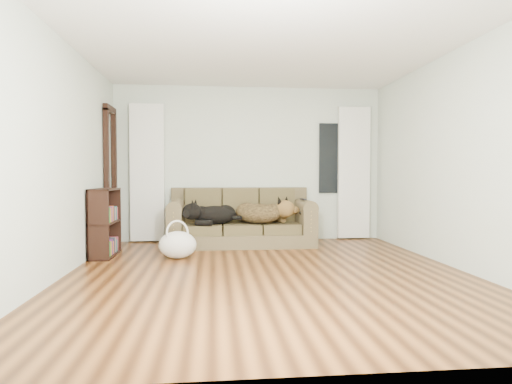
{
  "coord_description": "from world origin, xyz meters",
  "views": [
    {
      "loc": [
        -0.61,
        -4.76,
        1.1
      ],
      "look_at": [
        0.02,
        1.6,
        0.85
      ],
      "focal_mm": 30.0,
      "sensor_mm": 36.0,
      "label": 1
    }
  ],
  "objects": [
    {
      "name": "tv_remote",
      "position": [
        0.79,
        1.83,
        0.73
      ],
      "size": [
        0.09,
        0.21,
        0.02
      ],
      "primitive_type": "cube",
      "rotation": [
        0.0,
        0.0,
        0.15
      ],
      "color": "black",
      "rests_on": "sofa"
    },
    {
      "name": "dog_black_lab",
      "position": [
        -0.64,
        1.87,
        0.48
      ],
      "size": [
        0.73,
        0.54,
        0.29
      ],
      "primitive_type": "ellipsoid",
      "rotation": [
        0.0,
        0.0,
        0.09
      ],
      "color": "black",
      "rests_on": "sofa"
    },
    {
      "name": "wall_left",
      "position": [
        -2.25,
        0.0,
        1.3
      ],
      "size": [
        0.04,
        5.0,
        2.6
      ],
      "primitive_type": "cube",
      "color": "beige",
      "rests_on": "ground"
    },
    {
      "name": "wall_right",
      "position": [
        2.25,
        0.0,
        1.3
      ],
      "size": [
        0.04,
        5.0,
        2.6
      ],
      "primitive_type": "cube",
      "color": "beige",
      "rests_on": "ground"
    },
    {
      "name": "door_casing",
      "position": [
        -2.2,
        2.05,
        1.05
      ],
      "size": [
        0.07,
        0.6,
        2.1
      ],
      "primitive_type": "cube",
      "color": "black",
      "rests_on": "ground"
    },
    {
      "name": "curtain_left",
      "position": [
        -1.7,
        2.42,
        1.15
      ],
      "size": [
        0.55,
        0.08,
        2.25
      ],
      "primitive_type": "cube",
      "color": "white",
      "rests_on": "ground"
    },
    {
      "name": "wall_back",
      "position": [
        0.0,
        2.5,
        1.3
      ],
      "size": [
        4.5,
        0.04,
        2.6
      ],
      "primitive_type": "cube",
      "color": "beige",
      "rests_on": "ground"
    },
    {
      "name": "floor",
      "position": [
        0.0,
        0.0,
        0.0
      ],
      "size": [
        5.0,
        5.0,
        0.0
      ],
      "primitive_type": "plane",
      "color": "#381C0B",
      "rests_on": "ground"
    },
    {
      "name": "bookshelf",
      "position": [
        -2.09,
        1.21,
        0.5
      ],
      "size": [
        0.35,
        0.76,
        0.93
      ],
      "primitive_type": "cube",
      "rotation": [
        0.0,
        0.0,
        0.09
      ],
      "color": "black",
      "rests_on": "floor"
    },
    {
      "name": "ceiling",
      "position": [
        0.0,
        0.0,
        2.6
      ],
      "size": [
        5.0,
        5.0,
        0.0
      ],
      "primitive_type": "plane",
      "color": "white",
      "rests_on": "ground"
    },
    {
      "name": "curtain_right",
      "position": [
        1.8,
        2.42,
        1.15
      ],
      "size": [
        0.55,
        0.08,
        2.25
      ],
      "primitive_type": "cube",
      "color": "white",
      "rests_on": "ground"
    },
    {
      "name": "tote_bag",
      "position": [
        -1.09,
        0.95,
        0.16
      ],
      "size": [
        0.59,
        0.51,
        0.36
      ],
      "primitive_type": "ellipsoid",
      "rotation": [
        0.0,
        0.0,
        0.28
      ],
      "color": "silver",
      "rests_on": "floor"
    },
    {
      "name": "dog_shepherd",
      "position": [
        0.13,
        1.88,
        0.49
      ],
      "size": [
        0.96,
        0.92,
        0.35
      ],
      "primitive_type": "ellipsoid",
      "rotation": [
        0.0,
        0.0,
        2.5
      ],
      "color": "black",
      "rests_on": "sofa"
    },
    {
      "name": "sofa",
      "position": [
        -0.18,
        1.97,
        0.45
      ],
      "size": [
        2.26,
        0.98,
        0.93
      ],
      "primitive_type": "cube",
      "color": "#4A3E2B",
      "rests_on": "floor"
    },
    {
      "name": "window_pane",
      "position": [
        1.45,
        2.47,
        1.4
      ],
      "size": [
        0.5,
        0.03,
        1.2
      ],
      "primitive_type": "cube",
      "color": "black",
      "rests_on": "wall_back"
    }
  ]
}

